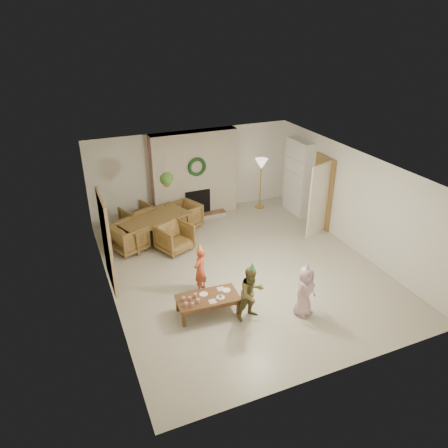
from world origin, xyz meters
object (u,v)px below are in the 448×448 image
dining_chair_right (184,216)px  child_pink (305,291)px  dining_chair_left (129,238)px  child_plaid (251,293)px  dining_chair_far (138,218)px  coffee_table_top (208,298)px  dining_table (155,228)px  child_red (200,270)px  dining_chair_near (175,238)px

dining_chair_right → child_pink: (1.01, -4.54, 0.18)m
child_pink → dining_chair_left: bearing=107.0°
dining_chair_left → child_pink: bearing=-167.4°
child_plaid → dining_chair_far: bearing=95.4°
child_plaid → coffee_table_top: bearing=138.3°
dining_chair_far → child_plaid: child_plaid is taller
dining_chair_left → dining_chair_right: size_ratio=1.00×
child_pink → dining_chair_far: bearing=96.7°
coffee_table_top → child_pink: child_pink is taller
dining_table → dining_chair_left: 0.81m
child_red → child_plaid: bearing=76.5°
dining_chair_right → coffee_table_top: (-0.75, -3.79, -0.01)m
child_plaid → dining_chair_near: bearing=91.7°
child_pink → dining_table: bearing=97.1°
dining_chair_near → child_red: size_ratio=0.75×
dining_chair_right → dining_table: bearing=-90.0°
dining_chair_far → coffee_table_top: size_ratio=0.64×
dining_table → child_plaid: bearing=-98.9°
dining_chair_far → coffee_table_top: (0.49, -4.15, -0.01)m
dining_chair_left → dining_chair_right: 1.81m
child_plaid → dining_table: bearing=93.9°
child_red → child_pink: child_pink is taller
coffee_table_top → child_plaid: child_plaid is taller
dining_chair_far → child_pink: child_pink is taller
dining_chair_far → child_pink: (2.24, -4.91, 0.18)m
dining_chair_right → child_plaid: size_ratio=0.69×
dining_chair_near → dining_table: bearing=90.0°
coffee_table_top → child_plaid: (0.73, -0.46, 0.22)m
dining_table → child_red: size_ratio=1.77×
coffee_table_top → child_red: size_ratio=1.18×
dining_table → dining_chair_far: size_ratio=2.34×
dining_chair_near → child_plaid: (0.61, -3.13, 0.21)m
dining_chair_far → dining_chair_right: 1.29m
dining_chair_far → child_red: 3.44m
child_pink → dining_chair_right: bearing=84.7°
child_red → child_pink: 2.23m
dining_chair_near → coffee_table_top: (-0.12, -2.66, -0.01)m
dining_chair_near → dining_chair_right: (0.63, 1.12, 0.00)m
dining_table → child_red: child_red is taller
child_red → child_pink: bearing=97.4°
dining_chair_far → dining_chair_left: same height
child_plaid → child_red: bearing=106.7°
child_red → child_pink: (1.63, -1.53, 0.01)m
dining_chair_near → child_red: 1.90m
dining_chair_left → child_plaid: child_plaid is taller
coffee_table_top → child_red: (0.12, 0.78, 0.17)m
dining_chair_left → child_red: size_ratio=0.75×
dining_chair_far → dining_chair_near: bearing=90.0°
dining_chair_left → child_plaid: (1.66, -3.57, 0.21)m
dining_chair_right → child_pink: 4.65m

